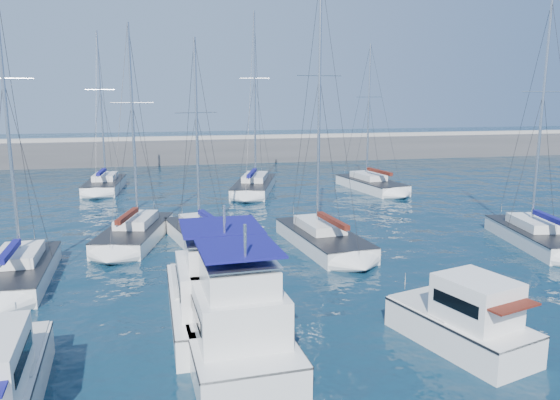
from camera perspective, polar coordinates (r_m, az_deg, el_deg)
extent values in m
plane|color=black|center=(23.55, 0.30, -11.83)|extent=(220.00, 220.00, 0.00)
cube|color=#424244|center=(73.77, -8.38, 4.74)|extent=(160.00, 6.00, 4.00)
cube|color=gray|center=(73.56, -8.43, 6.44)|extent=(160.00, 1.20, 0.50)
cube|color=white|center=(23.02, -6.41, -11.39)|extent=(4.04, 8.30, 1.60)
cube|color=#262628|center=(22.74, -6.45, -9.65)|extent=(4.12, 8.30, 0.08)
cube|color=white|center=(21.51, -6.17, -8.47)|extent=(3.37, 3.88, 1.60)
cube|color=black|center=(21.48, -6.18, -8.26)|extent=(3.41, 3.12, 0.45)
cube|color=white|center=(20.93, -6.17, -5.42)|extent=(2.68, 2.72, 0.90)
cube|color=navy|center=(20.67, -6.23, -2.77)|extent=(3.02, 3.11, 0.08)
cube|color=silver|center=(20.22, -4.84, -14.69)|extent=(3.82, 7.79, 1.60)
cube|color=#262628|center=(19.91, -4.88, -12.75)|extent=(3.88, 7.80, 0.08)
cube|color=silver|center=(18.73, -4.38, -11.50)|extent=(3.06, 3.69, 1.60)
cube|color=black|center=(18.70, -4.38, -11.27)|extent=(3.07, 2.99, 0.45)
cube|color=silver|center=(18.10, -4.31, -8.09)|extent=(2.43, 2.60, 0.90)
cube|color=navy|center=(17.80, -4.36, -5.05)|extent=(2.73, 2.97, 0.08)
cube|color=white|center=(21.80, 18.20, -13.25)|extent=(3.93, 5.96, 1.60)
cube|color=#262628|center=(21.51, 18.32, -11.43)|extent=(3.98, 5.97, 0.08)
cube|color=white|center=(20.79, 19.83, -9.81)|extent=(2.73, 3.04, 1.60)
cube|color=black|center=(20.76, 19.85, -9.60)|extent=(2.62, 2.56, 0.45)
cube|color=#501810|center=(20.09, 22.05, -9.80)|extent=(2.36, 2.17, 0.07)
cube|color=white|center=(30.04, -25.66, -7.19)|extent=(3.30, 7.94, 1.30)
cube|color=#262628|center=(29.86, -25.77, -6.04)|extent=(3.36, 7.94, 0.06)
cube|color=white|center=(30.24, -25.64, -5.19)|extent=(2.08, 3.50, 0.55)
cylinder|color=silver|center=(29.46, -26.73, 8.55)|extent=(0.18, 0.18, 14.00)
cylinder|color=silver|center=(28.53, -26.37, -5.05)|extent=(0.27, 3.92, 0.12)
cube|color=navy|center=(28.39, -26.44, -4.82)|extent=(0.48, 3.53, 0.28)
cube|color=silver|center=(35.48, -14.92, -3.71)|extent=(4.83, 8.75, 1.30)
cube|color=#262628|center=(35.33, -14.97, -2.73)|extent=(4.89, 8.76, 0.06)
cube|color=silver|center=(35.74, -14.77, -2.03)|extent=(2.73, 3.97, 0.55)
cylinder|color=silver|center=(35.18, -15.13, 7.85)|extent=(0.18, 0.18, 11.86)
cylinder|color=silver|center=(33.97, -15.62, -1.81)|extent=(1.07, 4.05, 0.12)
cube|color=#501810|center=(33.85, -15.69, -1.60)|extent=(1.20, 3.70, 0.28)
cube|color=white|center=(33.94, -7.96, -4.11)|extent=(4.69, 8.65, 1.30)
cube|color=#262628|center=(33.78, -7.99, -3.08)|extent=(4.75, 8.66, 0.06)
cube|color=white|center=(34.18, -8.26, -2.37)|extent=(2.65, 3.92, 0.55)
cylinder|color=silver|center=(33.61, -8.69, 7.17)|extent=(0.18, 0.18, 10.93)
cylinder|color=silver|center=(32.43, -7.38, -2.09)|extent=(1.05, 4.02, 0.12)
cube|color=navy|center=(32.30, -7.33, -1.87)|extent=(1.18, 3.68, 0.28)
cube|color=silver|center=(33.15, 4.49, -4.41)|extent=(4.07, 8.89, 1.30)
cube|color=#262628|center=(32.98, 4.51, -3.36)|extent=(4.13, 8.90, 0.06)
cube|color=silver|center=(33.38, 4.16, -2.61)|extent=(2.44, 3.97, 0.55)
cylinder|color=silver|center=(32.71, 4.12, 10.31)|extent=(0.18, 0.18, 14.52)
cylinder|color=silver|center=(31.63, 5.45, -2.39)|extent=(0.62, 4.28, 0.12)
cube|color=#501810|center=(31.50, 5.53, -2.16)|extent=(0.79, 3.88, 0.28)
cube|color=white|center=(37.08, 25.29, -3.79)|extent=(4.19, 8.59, 1.30)
cube|color=#262628|center=(36.93, 25.37, -2.84)|extent=(4.25, 8.60, 0.06)
cube|color=white|center=(37.30, 25.03, -2.18)|extent=(2.46, 3.85, 0.55)
cylinder|color=silver|center=(36.72, 25.68, 8.14)|extent=(0.18, 0.18, 12.97)
cylinder|color=silver|center=(35.70, 26.43, -1.96)|extent=(0.73, 4.09, 0.12)
cube|color=navy|center=(35.58, 26.53, -1.76)|extent=(0.90, 3.72, 0.28)
cube|color=white|center=(54.51, -17.84, 1.28)|extent=(3.51, 8.01, 1.30)
cube|color=#262628|center=(54.41, -17.88, 1.94)|extent=(3.57, 8.01, 0.06)
cube|color=white|center=(54.84, -17.82, 2.35)|extent=(2.17, 3.54, 0.55)
cylinder|color=silver|center=(54.55, -18.20, 9.51)|extent=(0.18, 0.18, 13.28)
cylinder|color=silver|center=(53.14, -18.14, 2.66)|extent=(0.38, 3.91, 0.12)
cube|color=navy|center=(53.02, -18.17, 2.80)|extent=(0.58, 3.54, 0.28)
cube|color=silver|center=(51.54, -2.71, 1.27)|extent=(5.83, 10.41, 1.30)
cube|color=#262628|center=(51.43, -2.72, 1.96)|extent=(5.89, 10.43, 0.06)
cube|color=silver|center=(51.99, -2.63, 2.42)|extent=(3.18, 4.74, 0.55)
cylinder|color=silver|center=(51.75, -2.66, 10.93)|extent=(0.18, 0.18, 14.99)
cylinder|color=silver|center=(49.84, -2.95, 2.67)|extent=(1.55, 4.79, 0.12)
cube|color=navy|center=(49.72, -2.96, 2.82)|extent=(1.62, 4.38, 0.28)
cube|color=white|center=(52.95, 9.49, 1.39)|extent=(4.45, 9.15, 1.30)
cube|color=#262628|center=(52.85, 9.51, 2.07)|extent=(4.51, 9.16, 0.06)
cube|color=white|center=(53.26, 9.21, 2.50)|extent=(2.57, 4.11, 0.55)
cylinder|color=silver|center=(52.97, 9.25, 9.28)|extent=(0.18, 0.18, 12.16)
cylinder|color=silver|center=(51.61, 10.30, 2.80)|extent=(0.86, 4.34, 0.12)
cube|color=#501810|center=(51.51, 10.36, 2.95)|extent=(1.02, 3.95, 0.28)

